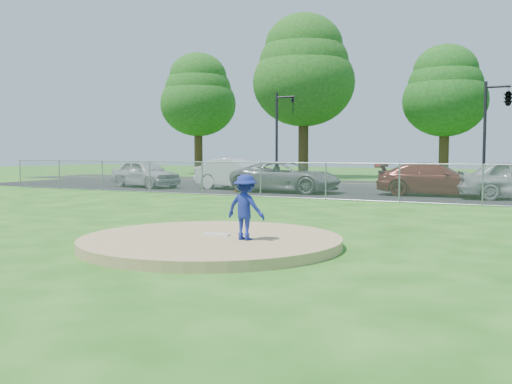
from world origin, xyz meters
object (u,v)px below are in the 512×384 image
tree_far_left (198,95)px  parked_car_silver (145,173)px  pitcher (246,207)px  parked_car_gray (286,177)px  traffic_cone (239,183)px  traffic_signal_center (506,100)px  traffic_signal_left (280,129)px  tree_center (445,91)px  parked_car_darkred (434,179)px  tree_left (304,70)px  parked_car_white (240,174)px

tree_far_left → parked_car_silver: (8.26, -17.91, -6.29)m
tree_far_left → pitcher: size_ratio=8.26×
parked_car_silver → parked_car_gray: bearing=-76.6°
tree_far_left → traffic_cone: tree_far_left is taller
traffic_cone → traffic_signal_center: bearing=33.5°
tree_far_left → parked_car_gray: 25.39m
traffic_signal_left → traffic_cone: 8.22m
pitcher → parked_car_gray: bearing=-62.8°
tree_center → parked_car_gray: tree_center is taller
tree_far_left → parked_car_gray: bearing=-46.8°
tree_far_left → parked_car_silver: size_ratio=2.41×
traffic_signal_left → tree_center: bearing=57.1°
pitcher → parked_car_darkred: 16.12m
traffic_signal_center → parked_car_darkred: traffic_signal_center is taller
tree_left → parked_car_silver: 17.79m
tree_left → pitcher: size_ratio=9.64×
traffic_signal_center → parked_car_gray: bearing=-142.8°
tree_far_left → traffic_cone: bearing=-51.9°
parked_car_silver → parked_car_white: parked_car_white is taller
pitcher → traffic_cone: 16.70m
tree_center → traffic_signal_center: 13.12m
traffic_cone → parked_car_silver: 6.32m
parked_car_white → parked_car_darkred: (9.71, 0.31, -0.08)m
traffic_signal_center → parked_car_white: 14.14m
tree_center → traffic_signal_left: 14.63m
tree_center → parked_car_gray: bearing=-102.4°
tree_center → parked_car_white: size_ratio=2.01×
parked_car_white → tree_left: bearing=19.1°
parked_car_silver → tree_center: bearing=-20.4°
parked_car_gray → tree_center: bearing=-12.6°
pitcher → parked_car_darkred: bearing=-87.2°
tree_left → traffic_signal_left: tree_left is taller
tree_left → traffic_signal_center: (14.97, -9.00, -3.63)m
tree_center → pitcher: tree_center is taller
parked_car_darkred → parked_car_silver: bearing=88.8°
tree_center → traffic_signal_center: size_ratio=1.76×
traffic_signal_left → parked_car_silver: (-4.98, -6.91, -2.59)m
tree_center → parked_car_darkred: tree_center is taller
parked_car_silver → parked_car_gray: (8.56, -0.03, -0.02)m
parked_car_white → traffic_signal_center: bearing=-54.2°
tree_far_left → parked_car_darkred: size_ratio=2.13×
traffic_signal_left → parked_car_silver: traffic_signal_left is taller
traffic_cone → parked_car_white: parked_car_white is taller
tree_far_left → pitcher: bearing=-55.4°
traffic_cone → parked_car_darkred: (9.04, 1.62, 0.33)m
traffic_signal_center → parked_car_silver: bearing=-158.7°
tree_far_left → traffic_signal_left: tree_far_left is taller
tree_left → traffic_signal_left: size_ratio=2.24×
traffic_signal_left → traffic_cone: size_ratio=7.04×
tree_far_left → traffic_signal_center: 28.31m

